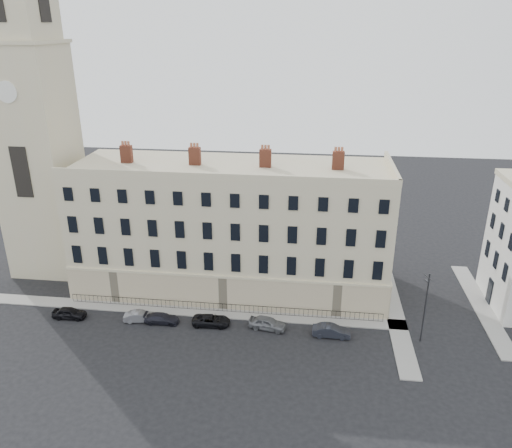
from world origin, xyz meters
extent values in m
plane|color=black|center=(0.00, 0.00, 0.00)|extent=(160.00, 160.00, 0.00)
cube|color=beige|center=(-6.00, 12.00, 7.50)|extent=(36.00, 12.00, 15.00)
cube|color=#BCAC8D|center=(-6.00, 5.92, 2.00)|extent=(36.10, 0.18, 4.00)
cube|color=#BCAC8D|center=(12.08, 12.00, 2.00)|extent=(0.18, 12.10, 4.00)
cube|color=beige|center=(-6.00, 6.15, 15.40)|extent=(36.00, 0.35, 0.80)
cube|color=beige|center=(11.85, 12.00, 15.40)|extent=(0.35, 12.00, 0.80)
cube|color=brown|center=(-18.00, 12.00, 16.00)|extent=(1.30, 0.70, 2.00)
cube|color=brown|center=(-10.00, 12.00, 16.00)|extent=(1.30, 0.70, 2.00)
cube|color=brown|center=(-2.00, 12.00, 16.00)|extent=(1.30, 0.70, 2.00)
cube|color=brown|center=(6.00, 12.00, 16.00)|extent=(1.30, 0.70, 2.00)
cube|color=beige|center=(-30.00, 14.00, 14.00)|extent=(8.00, 8.00, 28.00)
cylinder|color=white|center=(-30.00, 9.94, 23.00)|extent=(2.40, 0.14, 2.40)
cube|color=gray|center=(-10.00, 5.00, 0.06)|extent=(48.00, 2.00, 0.12)
cube|color=gray|center=(13.00, 8.00, 0.06)|extent=(2.00, 24.00, 0.12)
cube|color=gray|center=(23.00, 10.00, 0.06)|extent=(2.00, 20.00, 0.12)
cube|color=black|center=(-6.00, 5.40, 1.02)|extent=(35.00, 0.04, 0.04)
cube|color=black|center=(-6.00, 5.40, 0.12)|extent=(35.00, 0.04, 0.04)
imported|color=black|center=(-22.34, 2.18, 0.62)|extent=(3.68, 1.58, 1.24)
imported|color=slate|center=(-14.46, 2.52, 0.57)|extent=(3.64, 1.78, 1.15)
imported|color=black|center=(-12.05, 2.45, 0.54)|extent=(3.80, 1.67, 1.08)
imported|color=black|center=(-6.70, 2.68, 0.56)|extent=(4.10, 2.03, 1.12)
imported|color=slate|center=(-0.70, 2.73, 0.68)|extent=(4.19, 2.22, 1.36)
imported|color=#22252D|center=(5.93, 2.14, 0.64)|extent=(3.91, 1.42, 1.28)
cylinder|color=#2C2D31|center=(14.90, 2.43, 3.82)|extent=(0.15, 0.15, 7.65)
cylinder|color=#2C2D31|center=(14.64, 1.81, 7.55)|extent=(0.65, 1.36, 0.10)
cube|color=#2C2D31|center=(14.38, 1.20, 7.51)|extent=(0.35, 0.51, 0.11)
camera|label=1|loc=(3.51, -41.73, 29.86)|focal=35.00mm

